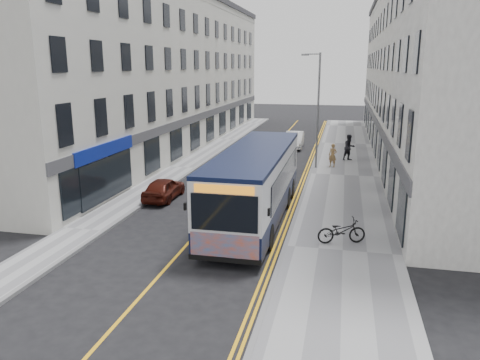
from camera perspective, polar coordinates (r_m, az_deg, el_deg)
The scene contains 17 objects.
ground at distance 21.00m, azimuth -4.98°, elevation -6.17°, with size 140.00×140.00×0.00m, color black.
pavement_east at distance 31.61m, azimuth 12.61°, elevation 0.50°, with size 4.50×64.00×0.12m, color #98989B.
pavement_west at distance 33.48m, azimuth -7.01°, elevation 1.47°, with size 2.00×64.00×0.12m, color #98989B.
kerb_east at distance 31.67m, azimuth 8.54°, elevation 0.71°, with size 0.18×64.00×0.13m, color slate.
kerb_west at distance 33.16m, azimuth -5.38°, elevation 1.40°, with size 0.18×64.00×0.13m, color slate.
road_centre_line at distance 32.19m, azimuth 1.42°, elevation 0.97°, with size 0.12×64.00×0.01m, color yellow.
road_dbl_yellow_inner at distance 31.72m, azimuth 7.73°, elevation 0.65°, with size 0.10×64.00×0.01m, color yellow.
road_dbl_yellow_outer at distance 31.70m, azimuth 8.09°, elevation 0.63°, with size 0.10×64.00×0.01m, color yellow.
terrace_east at distance 40.18m, azimuth 20.84°, elevation 12.00°, with size 6.00×46.00×13.00m, color white.
terrace_west at distance 42.55m, azimuth -8.35°, elevation 12.79°, with size 6.00×46.00×13.00m, color beige.
streetlamp at distance 32.97m, azimuth 9.37°, elevation 8.80°, with size 1.32×0.18×8.00m.
city_bus at distance 21.84m, azimuth 1.90°, elevation -0.22°, with size 2.74×11.75×3.41m.
bicycle at distance 19.47m, azimuth 12.27°, elevation -6.08°, with size 0.69×1.97×1.04m, color black.
pedestrian_near at distance 33.85m, azimuth 11.23°, elevation 2.97°, with size 0.60×0.39×1.65m, color olive.
pedestrian_far at distance 36.42m, azimuth 13.18°, elevation 3.88°, with size 0.96×0.74×1.97m, color black.
car_white at distance 41.98m, azimuth 6.63°, elevation 4.89°, with size 1.50×4.31×1.42m, color silver.
car_maroon at distance 25.89m, azimuth -9.27°, elevation -1.02°, with size 1.44×3.58×1.22m, color #46130B.
Camera 1 is at (6.04, -18.80, 7.16)m, focal length 35.00 mm.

